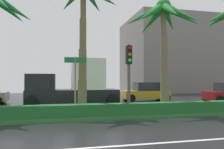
# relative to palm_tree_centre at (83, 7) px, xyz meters

# --- Properties ---
(ground_plane) EXTENTS (90.00, 42.00, 0.10)m
(ground_plane) POSITION_rel_palm_tree_centre_xyz_m (-2.31, 0.58, -6.22)
(ground_plane) COLOR black
(median_strip) EXTENTS (85.50, 4.00, 0.15)m
(median_strip) POSITION_rel_palm_tree_centre_xyz_m (-2.31, -0.42, -6.10)
(median_strip) COLOR #2D6B33
(median_strip) RESTS_ON ground_plane
(median_hedge) EXTENTS (76.50, 0.70, 0.60)m
(median_hedge) POSITION_rel_palm_tree_centre_xyz_m (-2.31, -1.82, -5.72)
(median_hedge) COLOR #1E6028
(median_hedge) RESTS_ON median_strip
(palm_tree_centre) EXTENTS (4.28, 3.83, 7.71)m
(palm_tree_centre) POSITION_rel_palm_tree_centre_xyz_m (0.00, 0.00, 0.00)
(palm_tree_centre) COLOR brown
(palm_tree_centre) RESTS_ON median_strip
(palm_tree_centre_right) EXTENTS (4.77, 4.78, 6.77)m
(palm_tree_centre_right) POSITION_rel_palm_tree_centre_xyz_m (4.86, -0.42, -0.77)
(palm_tree_centre_right) COLOR brown
(palm_tree_centre_right) RESTS_ON median_strip
(traffic_signal_median_right) EXTENTS (0.28, 0.43, 3.67)m
(traffic_signal_median_right) POSITION_rel_palm_tree_centre_xyz_m (2.23, -1.71, -3.49)
(traffic_signal_median_right) COLOR #4C4C47
(traffic_signal_median_right) RESTS_ON median_strip
(street_name_sign) EXTENTS (1.10, 0.08, 3.00)m
(street_name_sign) POSITION_rel_palm_tree_centre_xyz_m (-0.53, -1.44, -4.09)
(street_name_sign) COLOR slate
(street_name_sign) RESTS_ON median_strip
(box_truck_lead) EXTENTS (6.40, 2.64, 3.46)m
(box_truck_lead) POSITION_rel_palm_tree_centre_xyz_m (-0.31, 3.41, -4.63)
(box_truck_lead) COLOR black
(box_truck_lead) RESTS_ON ground_plane
(car_in_traffic_third) EXTENTS (4.30, 2.02, 1.72)m
(car_in_traffic_third) POSITION_rel_palm_tree_centre_xyz_m (6.44, 6.46, -5.35)
(car_in_traffic_third) COLOR #B28C1E
(car_in_traffic_third) RESTS_ON ground_plane
(building_far_right) EXTENTS (14.20, 12.51, 11.86)m
(building_far_right) POSITION_rel_palm_tree_centre_xyz_m (16.72, 21.49, -0.24)
(building_far_right) COLOR slate
(building_far_right) RESTS_ON ground_plane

